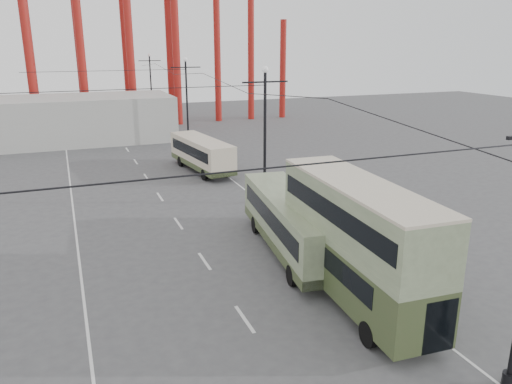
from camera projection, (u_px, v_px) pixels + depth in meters
name	position (u px, v px, depth m)	size (l,w,h in m)	color
ground	(312.00, 371.00, 17.00)	(160.00, 160.00, 0.00)	#474749
road_markings	(168.00, 206.00, 34.29)	(12.52, 120.00, 0.01)	silver
lamp_post_mid	(265.00, 137.00, 33.68)	(3.20, 0.44, 9.32)	black
lamp_post_far	(187.00, 102.00, 53.31)	(3.20, 0.44, 9.32)	black
lamp_post_distant	(151.00, 86.00, 72.95)	(3.20, 0.44, 9.32)	black
fairground_shed	(72.00, 119.00, 56.15)	(22.00, 10.00, 5.00)	#ABABA6
double_decker_bus	(357.00, 237.00, 20.80)	(3.01, 10.04, 5.33)	#394827
single_decker_green	(291.00, 222.00, 26.21)	(3.80, 11.04, 3.06)	#6F7E5C
single_decker_cream	(202.00, 153.00, 43.16)	(3.50, 9.36, 2.84)	beige
pedestrian	(289.00, 258.00, 24.09)	(0.57, 0.37, 1.56)	black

